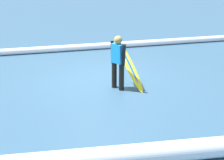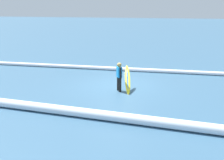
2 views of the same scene
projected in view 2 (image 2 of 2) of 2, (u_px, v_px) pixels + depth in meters
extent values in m
plane|color=#335773|center=(118.00, 86.00, 14.54)|extent=(159.88, 159.88, 0.00)
cylinder|color=black|center=(118.00, 83.00, 13.65)|extent=(0.14, 0.14, 0.73)
cylinder|color=black|center=(120.00, 85.00, 13.39)|extent=(0.14, 0.14, 0.73)
cube|color=#198CD8|center=(119.00, 72.00, 13.35)|extent=(0.34, 0.39, 0.52)
sphere|color=#A78A49|center=(119.00, 65.00, 13.25)|extent=(0.22, 0.22, 0.22)
cylinder|color=black|center=(118.00, 71.00, 13.55)|extent=(0.09, 0.15, 0.60)
cylinder|color=black|center=(121.00, 73.00, 13.15)|extent=(0.09, 0.19, 0.60)
ellipsoid|color=yellow|center=(128.00, 79.00, 13.58)|extent=(0.60, 1.47, 1.18)
ellipsoid|color=blue|center=(128.00, 79.00, 13.58)|extent=(0.37, 1.15, 0.95)
cylinder|color=white|center=(164.00, 71.00, 17.24)|extent=(25.16, 0.79, 0.24)
cylinder|color=silver|center=(98.00, 115.00, 10.20)|extent=(24.86, 2.19, 0.37)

